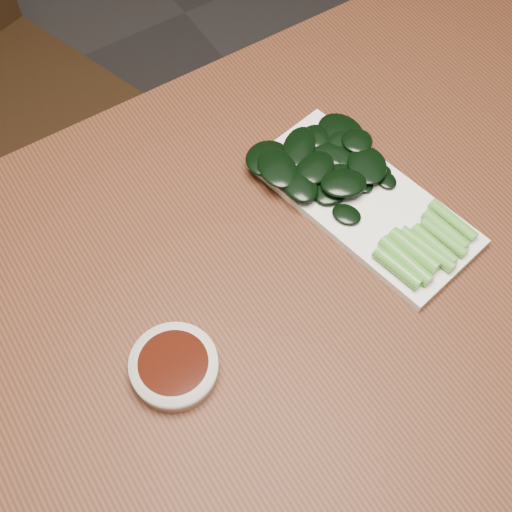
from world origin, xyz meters
The scene contains 5 objects.
ground centered at (0.00, 0.00, 0.00)m, with size 6.00×6.00×0.00m, color #302D2D.
table centered at (0.00, 0.00, 0.68)m, with size 1.40×0.80×0.75m.
sauce_bowl centered at (-0.16, -0.03, 0.76)m, with size 0.11×0.11×0.03m.
serving_plate centered at (0.18, 0.05, 0.76)m, with size 0.20×0.34×0.01m.
gai_lan centered at (0.17, 0.08, 0.78)m, with size 0.21×0.32×0.03m.
Camera 1 is at (-0.25, -0.35, 1.56)m, focal length 50.00 mm.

